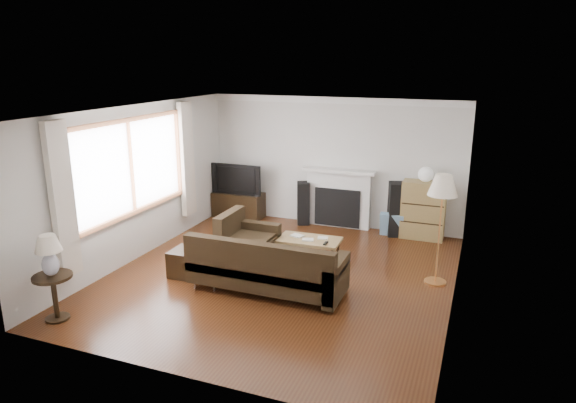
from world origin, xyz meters
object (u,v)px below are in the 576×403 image
at_px(coffee_table, 309,250).
at_px(side_table, 55,297).
at_px(tv_stand, 239,205).
at_px(bookshelf, 423,210).
at_px(floor_lamp, 439,230).
at_px(sectional_sofa, 267,265).

distance_m(coffee_table, side_table, 3.81).
xyz_separation_m(tv_stand, coffee_table, (2.16, -1.77, -0.06)).
bearing_deg(coffee_table, bookshelf, 46.98).
relative_size(coffee_table, floor_lamp, 0.61).
height_order(coffee_table, side_table, side_table).
height_order(floor_lamp, side_table, floor_lamp).
bearing_deg(floor_lamp, tv_stand, 155.59).
height_order(bookshelf, sectional_sofa, bookshelf).
distance_m(bookshelf, side_table, 6.21).
bearing_deg(side_table, bookshelf, 50.71).
relative_size(bookshelf, floor_lamp, 0.65).
height_order(coffee_table, floor_lamp, floor_lamp).
bearing_deg(side_table, coffee_table, 51.68).
bearing_deg(floor_lamp, bookshelf, 102.85).
bearing_deg(tv_stand, floor_lamp, -24.41).
relative_size(tv_stand, bookshelf, 0.98).
bearing_deg(sectional_sofa, floor_lamp, 26.67).
bearing_deg(floor_lamp, sectional_sofa, -153.33).
height_order(tv_stand, bookshelf, bookshelf).
bearing_deg(sectional_sofa, bookshelf, 59.80).
relative_size(tv_stand, sectional_sofa, 0.44).
xyz_separation_m(tv_stand, side_table, (-0.20, -4.76, 0.04)).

